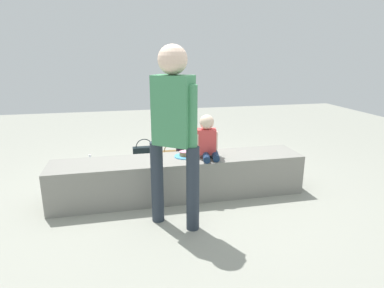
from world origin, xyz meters
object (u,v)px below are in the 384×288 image
at_px(child_seated, 207,139).
at_px(water_bottle_near_gift, 90,162).
at_px(cake_plate, 184,155).
at_px(handbag_brown_canvas, 171,156).
at_px(gift_bag, 202,150).
at_px(adult_standing, 174,122).
at_px(handbag_black_leather, 145,155).
at_px(party_cup_red, 245,168).
at_px(cake_box_white, 81,175).

height_order(child_seated, water_bottle_near_gift, child_seated).
xyz_separation_m(child_seated, cake_plate, (-0.25, 0.07, -0.19)).
bearing_deg(handbag_brown_canvas, child_seated, -79.34).
bearing_deg(water_bottle_near_gift, gift_bag, 4.77).
distance_m(child_seated, adult_standing, 0.84).
distance_m(adult_standing, handbag_black_leather, 2.05).
xyz_separation_m(cake_plate, handbag_brown_canvas, (0.02, 1.13, -0.37)).
bearing_deg(handbag_brown_canvas, party_cup_red, -31.54).
distance_m(adult_standing, cake_box_white, 1.94).
relative_size(adult_standing, party_cup_red, 17.84).
xyz_separation_m(handbag_black_leather, handbag_brown_canvas, (0.39, -0.05, -0.04)).
bearing_deg(cake_box_white, cake_plate, -30.23).
xyz_separation_m(child_seated, party_cup_red, (0.72, 0.63, -0.62)).
bearing_deg(water_bottle_near_gift, handbag_brown_canvas, 0.41).
xyz_separation_m(water_bottle_near_gift, cake_box_white, (-0.08, -0.42, -0.02)).
bearing_deg(party_cup_red, handbag_brown_canvas, 148.46).
height_order(adult_standing, cake_plate, adult_standing).
bearing_deg(water_bottle_near_gift, cake_plate, -44.76).
xyz_separation_m(child_seated, handbag_brown_canvas, (-0.23, 1.21, -0.57)).
relative_size(water_bottle_near_gift, handbag_brown_canvas, 0.71).
height_order(cake_plate, handbag_brown_canvas, cake_plate).
xyz_separation_m(cake_plate, water_bottle_near_gift, (-1.14, 1.13, -0.38)).
xyz_separation_m(adult_standing, handbag_black_leather, (-0.14, 1.86, -0.87)).
relative_size(child_seated, handbag_black_leather, 1.27).
relative_size(gift_bag, water_bottle_near_gift, 1.52).
height_order(child_seated, adult_standing, adult_standing).
bearing_deg(water_bottle_near_gift, party_cup_red, -15.18).
bearing_deg(water_bottle_near_gift, cake_box_white, -101.42).
bearing_deg(cake_box_white, gift_bag, 17.54).
height_order(adult_standing, handbag_black_leather, adult_standing).
bearing_deg(handbag_black_leather, gift_bag, 5.36).
bearing_deg(handbag_brown_canvas, handbag_black_leather, 173.20).
distance_m(gift_bag, handbag_black_leather, 0.91).
distance_m(cake_plate, gift_bag, 1.42).
bearing_deg(gift_bag, child_seated, -101.97).
bearing_deg(party_cup_red, child_seated, -138.80).
height_order(child_seated, cake_plate, child_seated).
bearing_deg(adult_standing, cake_box_white, 125.73).
relative_size(cake_plate, handbag_black_leather, 0.59).
relative_size(party_cup_red, handbag_brown_canvas, 0.32).
relative_size(water_bottle_near_gift, cake_box_white, 0.64).
bearing_deg(gift_bag, adult_standing, -111.38).
bearing_deg(cake_plate, water_bottle_near_gift, 135.24).
bearing_deg(gift_bag, cake_box_white, -162.46).
height_order(cake_plate, gift_bag, cake_plate).
xyz_separation_m(child_seated, water_bottle_near_gift, (-1.39, 1.20, -0.57)).
height_order(child_seated, cake_box_white, child_seated).
height_order(child_seated, party_cup_red, child_seated).
distance_m(child_seated, gift_bag, 1.47).
xyz_separation_m(child_seated, gift_bag, (0.28, 1.34, -0.53)).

